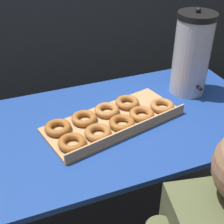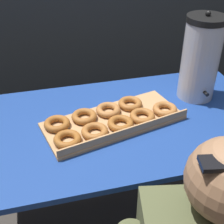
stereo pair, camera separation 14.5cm
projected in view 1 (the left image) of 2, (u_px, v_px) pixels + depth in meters
ground_plane at (112, 221)px, 1.90m from camera, size 12.00×12.00×0.00m
folding_table at (111, 130)px, 1.51m from camera, size 1.55×0.80×0.74m
donut_box at (111, 120)px, 1.46m from camera, size 0.70×0.42×0.05m
coffee_urn at (192, 54)px, 1.61m from camera, size 0.19×0.22×0.46m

